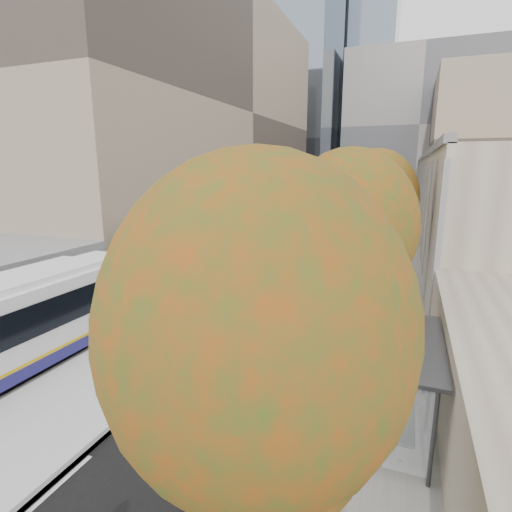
% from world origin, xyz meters
% --- Properties ---
extents(bus_platform, '(4.25, 150.00, 0.15)m').
position_xyz_m(bus_platform, '(-3.88, 35.00, 0.07)').
color(bus_platform, silver).
rests_on(bus_platform, ground).
extents(sidewalk, '(4.75, 150.00, 0.08)m').
position_xyz_m(sidewalk, '(4.12, 35.00, 0.04)').
color(sidewalk, gray).
rests_on(sidewalk, ground).
extents(building_tan, '(18.00, 92.00, 8.00)m').
position_xyz_m(building_tan, '(15.50, 64.00, 4.00)').
color(building_tan, gray).
rests_on(building_tan, ground).
extents(building_midrise, '(24.00, 46.00, 25.00)m').
position_xyz_m(building_midrise, '(-22.50, 41.00, 12.50)').
color(building_midrise, gray).
rests_on(building_midrise, ground).
extents(glass_tower_near, '(20.00, 20.00, 66.00)m').
position_xyz_m(glass_tower_near, '(-20.00, 82.00, 33.00)').
color(glass_tower_near, slate).
rests_on(glass_tower_near, ground).
extents(glass_tower_far, '(16.00, 16.00, 84.00)m').
position_xyz_m(glass_tower_far, '(-8.00, 102.00, 42.00)').
color(glass_tower_far, slate).
rests_on(glass_tower_far, ground).
extents(building_far_block, '(30.00, 18.00, 30.00)m').
position_xyz_m(building_far_block, '(6.00, 96.00, 15.00)').
color(building_far_block, gray).
rests_on(building_far_block, ground).
extents(bus_shelter, '(1.90, 4.40, 2.53)m').
position_xyz_m(bus_shelter, '(5.69, 10.96, 2.19)').
color(bus_shelter, '#383A3F').
rests_on(bus_shelter, sidewalk).
extents(tree_b, '(4.00, 4.00, 6.97)m').
position_xyz_m(tree_b, '(3.60, 5.00, 5.04)').
color(tree_b, black).
rests_on(tree_b, sidewalk).
extents(tree_c, '(4.20, 4.20, 7.28)m').
position_xyz_m(tree_c, '(3.60, 13.00, 5.25)').
color(tree_c, black).
rests_on(tree_c, sidewalk).
extents(tree_d, '(4.40, 4.40, 7.60)m').
position_xyz_m(tree_d, '(3.60, 22.00, 5.47)').
color(tree_d, black).
rests_on(tree_d, sidewalk).
extents(bus_far, '(3.59, 18.73, 3.10)m').
position_xyz_m(bus_far, '(-7.53, 27.62, 1.70)').
color(bus_far, white).
rests_on(bus_far, ground).
extents(distant_car, '(2.69, 4.40, 1.40)m').
position_xyz_m(distant_car, '(-7.47, 46.50, 0.70)').
color(distant_car, white).
rests_on(distant_car, ground).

